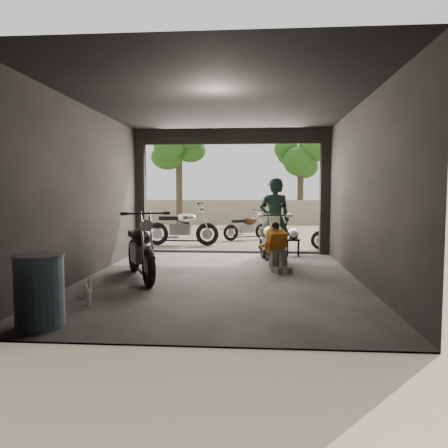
# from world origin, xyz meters

# --- Properties ---
(ground) EXTENTS (80.00, 80.00, 0.00)m
(ground) POSITION_xyz_m (0.00, 0.00, 0.00)
(ground) COLOR #7A6D56
(ground) RESTS_ON ground
(garage) EXTENTS (7.00, 7.13, 3.20)m
(garage) POSITION_xyz_m (0.00, 0.55, 1.28)
(garage) COLOR #2D2B28
(garage) RESTS_ON ground
(boundary_wall) EXTENTS (18.00, 0.30, 1.20)m
(boundary_wall) POSITION_xyz_m (0.00, 14.00, 0.60)
(boundary_wall) COLOR gray
(boundary_wall) RESTS_ON ground
(tree_left) EXTENTS (2.20, 2.20, 5.60)m
(tree_left) POSITION_xyz_m (-3.00, 12.50, 3.99)
(tree_left) COLOR #382B1E
(tree_left) RESTS_ON ground
(tree_right) EXTENTS (2.20, 2.20, 5.00)m
(tree_right) POSITION_xyz_m (2.80, 14.00, 3.56)
(tree_right) COLOR #382B1E
(tree_right) RESTS_ON ground
(main_bike) EXTENTS (1.00, 1.82, 1.15)m
(main_bike) POSITION_xyz_m (0.95, 1.95, 0.57)
(main_bike) COLOR beige
(main_bike) RESTS_ON ground
(left_bike) EXTENTS (1.51, 2.03, 1.27)m
(left_bike) POSITION_xyz_m (-1.47, -0.07, 0.64)
(left_bike) COLOR black
(left_bike) RESTS_ON ground
(outside_bike_a) EXTENTS (1.92, 0.79, 1.30)m
(outside_bike_a) POSITION_xyz_m (-1.58, 5.03, 0.65)
(outside_bike_a) COLOR black
(outside_bike_a) RESTS_ON ground
(outside_bike_b) EXTENTS (1.61, 1.28, 1.02)m
(outside_bike_b) POSITION_xyz_m (0.33, 6.65, 0.51)
(outside_bike_b) COLOR #3E200F
(outside_bike_b) RESTS_ON ground
(outside_bike_c) EXTENTS (1.51, 0.65, 1.01)m
(outside_bike_c) POSITION_xyz_m (3.02, 4.36, 0.50)
(outside_bike_c) COLOR black
(outside_bike_c) RESTS_ON ground
(rider) EXTENTS (0.71, 0.48, 1.93)m
(rider) POSITION_xyz_m (1.07, 2.19, 0.97)
(rider) COLOR black
(rider) RESTS_ON ground
(mechanic) EXTENTS (0.70, 0.80, 0.97)m
(mechanic) POSITION_xyz_m (1.09, 0.82, 0.48)
(mechanic) COLOR #BB6219
(mechanic) RESTS_ON ground
(stool) EXTENTS (0.32, 0.32, 0.45)m
(stool) POSITION_xyz_m (1.56, 2.94, 0.38)
(stool) COLOR black
(stool) RESTS_ON ground
(helmet) EXTENTS (0.29, 0.30, 0.26)m
(helmet) POSITION_xyz_m (1.56, 2.96, 0.58)
(helmet) COLOR white
(helmet) RESTS_ON stool
(oil_drum) EXTENTS (0.63, 0.63, 0.87)m
(oil_drum) POSITION_xyz_m (-1.89, -3.00, 0.44)
(oil_drum) COLOR #466177
(oil_drum) RESTS_ON ground
(sign_post) EXTENTS (0.84, 0.08, 2.52)m
(sign_post) POSITION_xyz_m (2.86, 4.50, 1.71)
(sign_post) COLOR black
(sign_post) RESTS_ON ground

